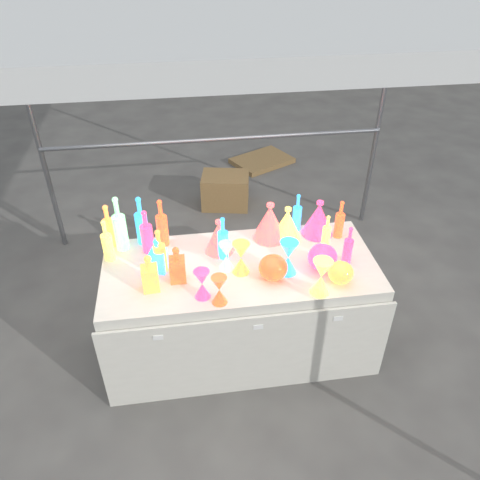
{
  "coord_description": "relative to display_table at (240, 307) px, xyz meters",
  "views": [
    {
      "loc": [
        -0.34,
        -2.38,
        2.67
      ],
      "look_at": [
        0.0,
        0.0,
        0.95
      ],
      "focal_mm": 35.0,
      "sensor_mm": 36.0,
      "label": 1
    }
  ],
  "objects": [
    {
      "name": "ground",
      "position": [
        -0.0,
        0.01,
        -0.37
      ],
      "size": [
        80.0,
        80.0,
        0.0
      ],
      "primitive_type": "plane",
      "color": "#66635E",
      "rests_on": "ground"
    },
    {
      "name": "display_table",
      "position": [
        0.0,
        0.0,
        0.0
      ],
      "size": [
        1.84,
        0.83,
        0.75
      ],
      "color": "silver",
      "rests_on": "ground"
    },
    {
      "name": "cardboard_box_closed",
      "position": [
        0.13,
        2.01,
        -0.19
      ],
      "size": [
        0.55,
        0.44,
        0.36
      ],
      "primitive_type": "cube",
      "rotation": [
        0.0,
        0.0,
        -0.19
      ],
      "color": "olive",
      "rests_on": "ground"
    },
    {
      "name": "cardboard_box_flat",
      "position": [
        0.71,
        2.97,
        -0.34
      ],
      "size": [
        0.85,
        0.77,
        0.06
      ],
      "primitive_type": "cube",
      "rotation": [
        0.0,
        0.0,
        0.48
      ],
      "color": "olive",
      "rests_on": "ground"
    },
    {
      "name": "bottle_0",
      "position": [
        -0.85,
        0.36,
        0.54
      ],
      "size": [
        0.09,
        0.09,
        0.32
      ],
      "primitive_type": null,
      "rotation": [
        0.0,
        0.0,
        -0.1
      ],
      "color": "#BB113E",
      "rests_on": "display_table"
    },
    {
      "name": "bottle_1",
      "position": [
        -0.63,
        0.36,
        0.56
      ],
      "size": [
        0.1,
        0.1,
        0.36
      ],
      "primitive_type": null,
      "rotation": [
        0.0,
        0.0,
        0.19
      ],
      "color": "green",
      "rests_on": "display_table"
    },
    {
      "name": "bottle_2",
      "position": [
        -0.49,
        0.31,
        0.55
      ],
      "size": [
        0.1,
        0.1,
        0.36
      ],
      "primitive_type": null,
      "rotation": [
        0.0,
        0.0,
        -0.39
      ],
      "color": "orange",
      "rests_on": "display_table"
    },
    {
      "name": "bottle_3",
      "position": [
        -0.59,
        0.25,
        0.54
      ],
      "size": [
        0.1,
        0.1,
        0.32
      ],
      "primitive_type": null,
      "rotation": [
        0.0,
        0.0,
        0.24
      ],
      "color": "#1C3BA4",
      "rests_on": "display_table"
    },
    {
      "name": "bottle_4",
      "position": [
        -0.85,
        0.2,
        0.53
      ],
      "size": [
        0.08,
        0.08,
        0.3
      ],
      "primitive_type": null,
      "rotation": [
        0.0,
        0.0,
        -0.17
      ],
      "color": "#14817F",
      "rests_on": "display_table"
    },
    {
      "name": "bottle_5",
      "position": [
        -0.77,
        0.3,
        0.58
      ],
      "size": [
        0.11,
        0.11,
        0.41
      ],
      "primitive_type": null,
      "rotation": [
        0.0,
        0.0,
        -0.29
      ],
      "color": "#D62AB2",
      "rests_on": "display_table"
    },
    {
      "name": "bottle_6",
      "position": [
        -0.51,
        0.03,
        0.53
      ],
      "size": [
        0.08,
        0.08,
        0.31
      ],
      "primitive_type": null,
      "rotation": [
        0.0,
        0.0,
        -0.03
      ],
      "color": "#BB113E",
      "rests_on": "display_table"
    },
    {
      "name": "bottle_7",
      "position": [
        -0.1,
        0.11,
        0.53
      ],
      "size": [
        0.08,
        0.08,
        0.31
      ],
      "primitive_type": null,
      "rotation": [
        0.0,
        0.0,
        0.15
      ],
      "color": "green",
      "rests_on": "display_table"
    },
    {
      "name": "decanter_0",
      "position": [
        -0.57,
        -0.15,
        0.5
      ],
      "size": [
        0.11,
        0.11,
        0.25
      ],
      "primitive_type": null,
      "rotation": [
        0.0,
        0.0,
        0.07
      ],
      "color": "#BB113E",
      "rests_on": "display_table"
    },
    {
      "name": "decanter_1",
      "position": [
        -0.41,
        -0.08,
        0.5
      ],
      "size": [
        0.1,
        0.1,
        0.25
      ],
      "primitive_type": null,
      "rotation": [
        0.0,
        0.0,
        -0.01
      ],
      "color": "orange",
      "rests_on": "display_table"
    },
    {
      "name": "decanter_2",
      "position": [
        -0.52,
        0.03,
        0.5
      ],
      "size": [
        0.12,
        0.12,
        0.25
      ],
      "primitive_type": null,
      "rotation": [
        0.0,
        0.0,
        -0.29
      ],
      "color": "green",
      "rests_on": "display_table"
    },
    {
      "name": "hourglass_0",
      "position": [
        -0.17,
        -0.33,
        0.47
      ],
      "size": [
        0.1,
        0.1,
        0.19
      ],
      "primitive_type": null,
      "rotation": [
        0.0,
        0.0,
        0.05
      ],
      "color": "orange",
      "rests_on": "display_table"
    },
    {
      "name": "hourglass_1",
      "position": [
        -0.27,
        -0.26,
        0.47
      ],
      "size": [
        0.11,
        0.11,
        0.19
      ],
      "primitive_type": null,
      "rotation": [
        0.0,
        0.0,
        0.09
      ],
      "color": "#1C3BA4",
      "rests_on": "display_table"
    },
    {
      "name": "hourglass_2",
      "position": [
        0.44,
        -0.33,
        0.5
      ],
      "size": [
        0.15,
        0.15,
        0.24
      ],
      "primitive_type": null,
      "rotation": [
        0.0,
        0.0,
        0.26
      ],
      "color": "#14817F",
      "rests_on": "display_table"
    },
    {
      "name": "hourglass_3",
      "position": [
        -0.09,
        -0.01,
        0.47
      ],
      "size": [
        0.1,
        0.1,
        0.2
      ],
      "primitive_type": null,
      "rotation": [
        0.0,
        0.0,
        -0.06
      ],
      "color": "#D62AB2",
      "rests_on": "display_table"
    },
    {
      "name": "hourglass_4",
      "position": [
        -0.0,
        -0.06,
        0.49
      ],
      "size": [
        0.11,
        0.11,
        0.22
      ],
      "primitive_type": null,
      "rotation": [
        0.0,
        0.0,
        0.02
      ],
      "color": "#BB113E",
      "rests_on": "display_table"
    },
    {
      "name": "hourglass_5",
      "position": [
        0.29,
        -0.11,
        0.49
      ],
      "size": [
        0.15,
        0.15,
        0.24
      ],
      "primitive_type": null,
      "rotation": [
        0.0,
        0.0,
        -0.35
      ],
      "color": "green",
      "rests_on": "display_table"
    },
    {
      "name": "globe_0",
      "position": [
        0.59,
        -0.25,
        0.44
      ],
      "size": [
        0.16,
        0.16,
        0.13
      ],
      "primitive_type": null,
      "rotation": [
        0.0,
        0.0,
        0.03
      ],
      "color": "#BB113E",
      "rests_on": "display_table"
    },
    {
      "name": "globe_1",
      "position": [
        0.54,
        -0.1,
        0.44
      ],
      "size": [
        0.18,
        0.18,
        0.12
      ],
      "primitive_type": null,
      "rotation": [
        0.0,
        0.0,
        -0.28
      ],
      "color": "#14817F",
      "rests_on": "display_table"
    },
    {
      "name": "globe_2",
      "position": [
        0.19,
        -0.15,
        0.45
      ],
      "size": [
        0.21,
        0.21,
        0.15
      ],
      "primitive_type": null,
      "rotation": [
        0.0,
        0.0,
        0.14
      ],
      "color": "orange",
      "rests_on": "display_table"
    },
    {
      "name": "globe_3",
      "position": [
        0.52,
        -0.1,
        0.45
      ],
      "size": [
        0.21,
        0.21,
        0.15
      ],
      "primitive_type": null,
      "rotation": [
        0.0,
        0.0,
        -0.08
      ],
      "color": "#1C3BA4",
      "rests_on": "display_table"
    },
    {
      "name": "lampshade_0",
      "position": [
        -0.12,
        0.19,
        0.5
      ],
      "size": [
        0.26,
        0.26,
        0.24
      ],
      "primitive_type": null,
      "rotation": [
        0.0,
        0.0,
        0.39
      ],
      "color": "gold",
      "rests_on": "display_table"
    },
    {
      "name": "lampshade_1",
      "position": [
        0.25,
        0.29,
        0.51
      ],
      "size": [
        0.31,
        0.31,
        0.28
      ],
      "primitive_type": null,
      "rotation": [
        0.0,
        0.0,
        0.42
      ],
      "color": "gold",
      "rests_on": "display_table"
    },
    {
      "name": "lampshade_2",
      "position": [
        0.6,
        0.29,
        0.51
      ],
      "size": [
        0.25,
        0.25,
        0.27
      ],
      "primitive_type": null,
      "rotation": [
        0.0,
        0.0,
        -0.11
      ],
      "color": "#1C3BA4",
      "rests_on": "display_table"
    },
    {
      "name": "lampshade_3",
      "position": [
        0.37,
        0.27,
        0.5
      ],
      "size": [
        0.26,
        0.26,
        0.24
      ],
      "primitive_type": null,
      "rotation": [
        0.0,
        0.0,
        0.36
      ],
      "color": "#14817F",
      "rests_on": "display_table"
    },
    {
      "name": "bottle_8",
      "position": [
        0.47,
        0.37,
        0.52
      ],
      "size": [
        0.08,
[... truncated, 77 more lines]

